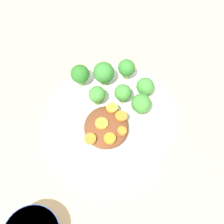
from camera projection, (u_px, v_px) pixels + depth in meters
The scene contains 16 objects.
ground_plane at pixel (112, 120), 0.68m from camera, with size 4.00×4.00×0.00m, color tan.
plate at pixel (112, 117), 0.67m from camera, with size 0.29×0.29×0.02m.
stew_mound at pixel (106, 127), 0.64m from camera, with size 0.10×0.09×0.03m, color brown.
broccoli_floret_0 at pixel (104, 73), 0.69m from camera, with size 0.05×0.05×0.06m.
broccoli_floret_1 at pixel (80, 74), 0.69m from camera, with size 0.04×0.04×0.06m.
broccoli_floret_2 at pixel (145, 87), 0.67m from camera, with size 0.04×0.04×0.05m.
broccoli_floret_3 at pixel (123, 93), 0.67m from camera, with size 0.04×0.04×0.05m.
broccoli_floret_4 at pixel (97, 95), 0.66m from camera, with size 0.04×0.04×0.05m.
broccoli_floret_5 at pixel (126, 68), 0.70m from camera, with size 0.04×0.04×0.06m.
broccoli_floret_6 at pixel (141, 104), 0.65m from camera, with size 0.04×0.04×0.05m.
carrot_slice_0 at pixel (110, 138), 0.61m from camera, with size 0.02×0.02×0.01m, color orange.
carrot_slice_1 at pixel (122, 131), 0.61m from camera, with size 0.02×0.02×0.01m, color orange.
carrot_slice_2 at pixel (111, 108), 0.64m from camera, with size 0.02×0.02×0.01m, color orange.
carrot_slice_3 at pixel (102, 124), 0.62m from camera, with size 0.03×0.03×0.01m, color orange.
carrot_slice_4 at pixel (90, 139), 0.61m from camera, with size 0.02×0.02×0.01m, color orange.
carrot_slice_5 at pixel (121, 116), 0.63m from camera, with size 0.02×0.02×0.01m, color orange.
Camera 1 is at (0.35, -0.01, 0.59)m, focal length 50.00 mm.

